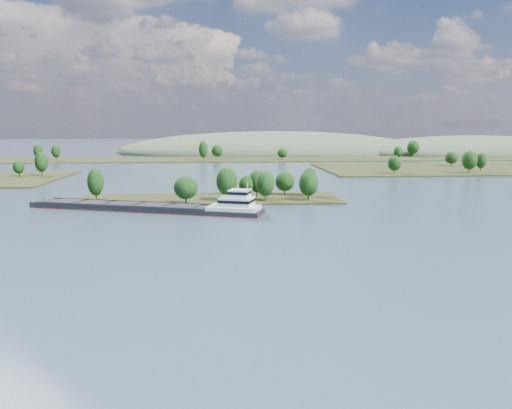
{
  "coord_description": "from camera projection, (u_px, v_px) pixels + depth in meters",
  "views": [
    {
      "loc": [
        3.69,
        -10.89,
        28.76
      ],
      "look_at": [
        14.21,
        130.0,
        6.0
      ],
      "focal_mm": 35.0,
      "sensor_mm": 36.0,
      "label": 1
    }
  ],
  "objects": [
    {
      "name": "ground",
      "position": [
        206.0,
        233.0,
        133.17
      ],
      "size": [
        1800.0,
        1800.0,
        0.0
      ],
      "primitive_type": "plane",
      "color": "#34465B",
      "rests_on": "ground"
    },
    {
      "name": "tree_island",
      "position": [
        227.0,
        190.0,
        190.94
      ],
      "size": [
        100.0,
        32.82,
        13.74
      ],
      "color": "#262D14",
      "rests_on": "ground"
    },
    {
      "name": "back_shoreline",
      "position": [
        225.0,
        159.0,
        409.21
      ],
      "size": [
        900.0,
        60.0,
        16.58
      ],
      "color": "#262D14",
      "rests_on": "ground"
    },
    {
      "name": "hill_east",
      "position": [
        476.0,
        153.0,
        496.87
      ],
      "size": [
        260.0,
        140.0,
        36.0
      ],
      "primitive_type": "ellipsoid",
      "color": "#41553A",
      "rests_on": "ground"
    },
    {
      "name": "hill_west",
      "position": [
        274.0,
        153.0,
        511.7
      ],
      "size": [
        320.0,
        160.0,
        44.0
      ],
      "primitive_type": "ellipsoid",
      "color": "#41553A",
      "rests_on": "ground"
    },
    {
      "name": "cargo_barge",
      "position": [
        159.0,
        207.0,
        166.92
      ],
      "size": [
        81.32,
        35.59,
        11.16
      ],
      "color": "black",
      "rests_on": "ground"
    }
  ]
}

